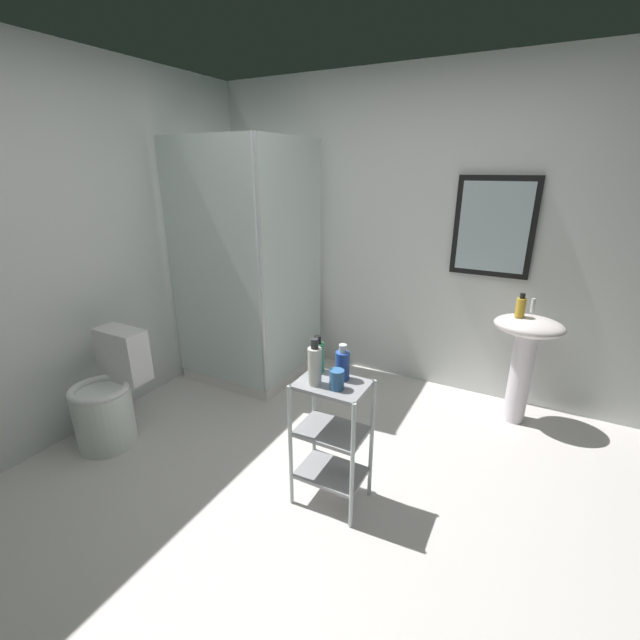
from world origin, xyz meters
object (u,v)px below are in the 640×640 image
(toilet, at_px, (109,399))
(rinse_cup, at_px, (337,379))
(storage_cart, at_px, (332,433))
(shampoo_bottle_blue, at_px, (343,364))
(pedestal_sink, at_px, (525,348))
(lotion_bottle_white, at_px, (315,365))
(shower_stall, at_px, (255,327))
(hand_soap_bottle, at_px, (521,307))
(body_wash_bottle_green, at_px, (318,356))

(toilet, height_order, rinse_cup, rinse_cup)
(storage_cart, bearing_deg, shampoo_bottle_blue, 69.12)
(pedestal_sink, distance_m, lotion_bottle_white, 1.71)
(storage_cart, xyz_separation_m, shampoo_bottle_blue, (0.03, 0.07, 0.39))
(toilet, bearing_deg, shower_stall, 76.94)
(toilet, xyz_separation_m, lotion_bottle_white, (1.50, 0.15, 0.53))
(shower_stall, xyz_separation_m, lotion_bottle_white, (1.21, -1.10, 0.38))
(shower_stall, relative_size, lotion_bottle_white, 8.07)
(shower_stall, bearing_deg, hand_soap_bottle, 8.09)
(storage_cart, xyz_separation_m, hand_soap_bottle, (0.77, 1.34, 0.45))
(shower_stall, height_order, body_wash_bottle_green, shower_stall)
(pedestal_sink, xyz_separation_m, body_wash_bottle_green, (-0.97, -1.28, 0.25))
(toilet, relative_size, lotion_bottle_white, 3.07)
(hand_soap_bottle, bearing_deg, storage_cart, -119.79)
(storage_cart, height_order, shampoo_bottle_blue, shampoo_bottle_blue)
(toilet, relative_size, shampoo_bottle_blue, 3.94)
(shower_stall, xyz_separation_m, toilet, (-0.29, -1.25, -0.15))
(pedestal_sink, bearing_deg, lotion_bottle_white, -122.78)
(toilet, relative_size, body_wash_bottle_green, 3.75)
(storage_cart, distance_m, body_wash_bottle_green, 0.42)
(pedestal_sink, height_order, hand_soap_bottle, hand_soap_bottle)
(lotion_bottle_white, height_order, body_wash_bottle_green, lotion_bottle_white)
(pedestal_sink, bearing_deg, shampoo_bottle_blue, -121.99)
(storage_cart, height_order, hand_soap_bottle, hand_soap_bottle)
(storage_cart, relative_size, shampoo_bottle_blue, 3.84)
(toilet, xyz_separation_m, hand_soap_bottle, (2.34, 1.54, 0.57))
(toilet, bearing_deg, body_wash_bottle_green, 11.28)
(pedestal_sink, xyz_separation_m, lotion_bottle_white, (-0.91, -1.42, 0.27))
(shower_stall, height_order, pedestal_sink, shower_stall)
(toilet, bearing_deg, hand_soap_bottle, 33.38)
(rinse_cup, bearing_deg, hand_soap_bottle, 62.41)
(shampoo_bottle_blue, distance_m, lotion_bottle_white, 0.15)
(storage_cart, distance_m, lotion_bottle_white, 0.42)
(hand_soap_bottle, relative_size, shampoo_bottle_blue, 0.87)
(pedestal_sink, relative_size, toilet, 1.07)
(shower_stall, relative_size, rinse_cup, 19.65)
(storage_cart, relative_size, rinse_cup, 7.27)
(shower_stall, xyz_separation_m, storage_cart, (1.28, -1.05, -0.03))
(body_wash_bottle_green, bearing_deg, storage_cart, -33.52)
(pedestal_sink, relative_size, body_wash_bottle_green, 3.99)
(lotion_bottle_white, bearing_deg, hand_soap_bottle, 58.80)
(body_wash_bottle_green, xyz_separation_m, rinse_cup, (0.18, -0.13, -0.04))
(lotion_bottle_white, relative_size, rinse_cup, 2.43)
(shower_stall, relative_size, toilet, 2.63)
(shampoo_bottle_blue, bearing_deg, pedestal_sink, 58.01)
(storage_cart, bearing_deg, pedestal_sink, 58.50)
(shampoo_bottle_blue, height_order, rinse_cup, shampoo_bottle_blue)
(pedestal_sink, height_order, rinse_cup, rinse_cup)
(pedestal_sink, xyz_separation_m, storage_cart, (-0.84, -1.37, -0.14))
(storage_cart, distance_m, hand_soap_bottle, 1.61)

